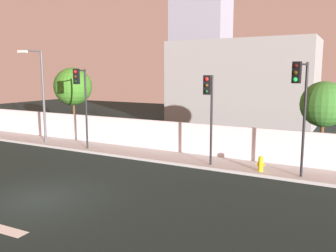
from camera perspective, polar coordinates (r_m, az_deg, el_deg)
ground_plane at (r=14.71m, az=-20.38°, el=-11.17°), size 80.00×80.00×0.00m
sidewalk at (r=20.73m, az=-3.05°, el=-4.71°), size 36.00×2.40×0.15m
perimeter_wall at (r=21.62m, az=-1.28°, el=-1.51°), size 36.00×0.18×1.80m
traffic_light_left at (r=21.73m, az=-14.03°, el=5.47°), size 0.49×1.27×4.97m
traffic_light_center at (r=16.11m, az=20.85°, el=4.70°), size 0.52×1.37×5.18m
traffic_light_right at (r=17.04m, az=6.74°, el=4.12°), size 0.53×1.63×4.61m
street_lamp_curbside at (r=24.92m, az=-20.16°, el=5.79°), size 0.66×1.94×6.19m
fire_hydrant at (r=17.51m, az=14.92°, el=-5.88°), size 0.44×0.26×0.75m
roadside_tree_leftmost at (r=27.51m, az=-15.29°, el=6.23°), size 2.85×2.85×5.29m
roadside_tree_midleft at (r=19.97m, az=24.11°, el=3.23°), size 2.40×2.40×4.45m
low_building_distant at (r=33.91m, az=11.88°, el=6.87°), size 13.36×6.00×7.86m
tower_on_skyline at (r=49.20m, az=5.44°, el=18.73°), size 7.34×5.00×27.08m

